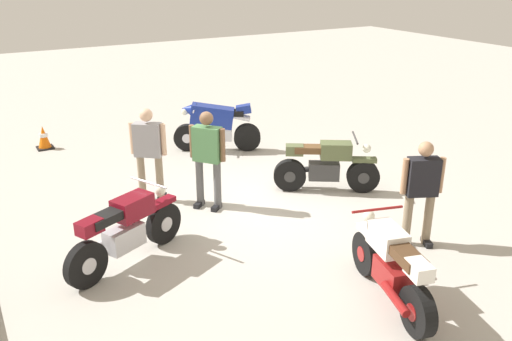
{
  "coord_description": "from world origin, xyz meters",
  "views": [
    {
      "loc": [
        -7.48,
        4.4,
        4.04
      ],
      "look_at": [
        -0.2,
        0.2,
        0.75
      ],
      "focal_mm": 37.98,
      "sensor_mm": 36.0,
      "label": 1
    }
  ],
  "objects_px": {
    "person_in_black_shirt": "(421,188)",
    "motorcycle_blue_sportbike": "(216,125)",
    "motorcycle_maroon_cruiser": "(126,230)",
    "traffic_cone": "(44,137)",
    "person_in_gray_shirt": "(149,149)",
    "motorcycle_cream_vintage": "(391,267)",
    "motorcycle_olive_vintage": "(326,166)",
    "person_in_green_shirt": "(207,154)"
  },
  "relations": [
    {
      "from": "motorcycle_olive_vintage",
      "to": "motorcycle_cream_vintage",
      "type": "xyz_separation_m",
      "value": [
        -3.22,
        1.41,
        0.0
      ]
    },
    {
      "from": "person_in_black_shirt",
      "to": "person_in_gray_shirt",
      "type": "bearing_deg",
      "value": -115.38
    },
    {
      "from": "motorcycle_blue_sportbike",
      "to": "person_in_black_shirt",
      "type": "bearing_deg",
      "value": 126.73
    },
    {
      "from": "motorcycle_cream_vintage",
      "to": "person_in_black_shirt",
      "type": "distance_m",
      "value": 1.72
    },
    {
      "from": "traffic_cone",
      "to": "motorcycle_olive_vintage",
      "type": "bearing_deg",
      "value": -141.66
    },
    {
      "from": "motorcycle_maroon_cruiser",
      "to": "motorcycle_blue_sportbike",
      "type": "relative_size",
      "value": 1.08
    },
    {
      "from": "motorcycle_olive_vintage",
      "to": "motorcycle_blue_sportbike",
      "type": "height_order",
      "value": "motorcycle_blue_sportbike"
    },
    {
      "from": "person_in_gray_shirt",
      "to": "traffic_cone",
      "type": "bearing_deg",
      "value": 54.64
    },
    {
      "from": "motorcycle_olive_vintage",
      "to": "person_in_gray_shirt",
      "type": "height_order",
      "value": "person_in_gray_shirt"
    },
    {
      "from": "motorcycle_olive_vintage",
      "to": "person_in_gray_shirt",
      "type": "xyz_separation_m",
      "value": [
        1.23,
        2.94,
        0.48
      ]
    },
    {
      "from": "motorcycle_olive_vintage",
      "to": "person_in_gray_shirt",
      "type": "bearing_deg",
      "value": -170.0
    },
    {
      "from": "motorcycle_maroon_cruiser",
      "to": "person_in_black_shirt",
      "type": "height_order",
      "value": "person_in_black_shirt"
    },
    {
      "from": "motorcycle_cream_vintage",
      "to": "person_in_black_shirt",
      "type": "relative_size",
      "value": 1.18
    },
    {
      "from": "motorcycle_olive_vintage",
      "to": "motorcycle_maroon_cruiser",
      "type": "distance_m",
      "value": 4.03
    },
    {
      "from": "motorcycle_maroon_cruiser",
      "to": "motorcycle_cream_vintage",
      "type": "xyz_separation_m",
      "value": [
        -2.54,
        -2.56,
        -0.03
      ]
    },
    {
      "from": "person_in_black_shirt",
      "to": "traffic_cone",
      "type": "xyz_separation_m",
      "value": [
        7.47,
        4.07,
        -0.66
      ]
    },
    {
      "from": "motorcycle_olive_vintage",
      "to": "motorcycle_blue_sportbike",
      "type": "relative_size",
      "value": 0.96
    },
    {
      "from": "motorcycle_olive_vintage",
      "to": "traffic_cone",
      "type": "bearing_deg",
      "value": 161.0
    },
    {
      "from": "person_in_gray_shirt",
      "to": "person_in_green_shirt",
      "type": "bearing_deg",
      "value": -96.93
    },
    {
      "from": "traffic_cone",
      "to": "motorcycle_blue_sportbike",
      "type": "bearing_deg",
      "value": -121.65
    },
    {
      "from": "motorcycle_blue_sportbike",
      "to": "traffic_cone",
      "type": "relative_size",
      "value": 3.39
    },
    {
      "from": "motorcycle_cream_vintage",
      "to": "traffic_cone",
      "type": "distance_m",
      "value": 8.81
    },
    {
      "from": "motorcycle_olive_vintage",
      "to": "person_in_black_shirt",
      "type": "distance_m",
      "value": 2.35
    },
    {
      "from": "motorcycle_maroon_cruiser",
      "to": "motorcycle_cream_vintage",
      "type": "bearing_deg",
      "value": -70.2
    },
    {
      "from": "motorcycle_maroon_cruiser",
      "to": "person_in_black_shirt",
      "type": "relative_size",
      "value": 1.19
    },
    {
      "from": "person_in_green_shirt",
      "to": "traffic_cone",
      "type": "distance_m",
      "value": 5.14
    },
    {
      "from": "motorcycle_olive_vintage",
      "to": "person_in_black_shirt",
      "type": "relative_size",
      "value": 1.06
    },
    {
      "from": "person_in_black_shirt",
      "to": "person_in_gray_shirt",
      "type": "relative_size",
      "value": 0.96
    },
    {
      "from": "motorcycle_maroon_cruiser",
      "to": "traffic_cone",
      "type": "distance_m",
      "value": 5.85
    },
    {
      "from": "traffic_cone",
      "to": "motorcycle_cream_vintage",
      "type": "bearing_deg",
      "value": -162.31
    },
    {
      "from": "motorcycle_olive_vintage",
      "to": "traffic_cone",
      "type": "distance_m",
      "value": 6.59
    },
    {
      "from": "person_in_green_shirt",
      "to": "person_in_gray_shirt",
      "type": "xyz_separation_m",
      "value": [
        0.77,
        0.77,
        -0.02
      ]
    },
    {
      "from": "person_in_green_shirt",
      "to": "traffic_cone",
      "type": "height_order",
      "value": "person_in_green_shirt"
    },
    {
      "from": "motorcycle_olive_vintage",
      "to": "person_in_black_shirt",
      "type": "xyz_separation_m",
      "value": [
        -2.31,
        0.02,
        0.43
      ]
    },
    {
      "from": "person_in_black_shirt",
      "to": "motorcycle_cream_vintage",
      "type": "bearing_deg",
      "value": -31.6
    },
    {
      "from": "person_in_gray_shirt",
      "to": "person_in_black_shirt",
      "type": "bearing_deg",
      "value": -102.09
    },
    {
      "from": "person_in_black_shirt",
      "to": "motorcycle_blue_sportbike",
      "type": "bearing_deg",
      "value": -147.48
    },
    {
      "from": "motorcycle_olive_vintage",
      "to": "motorcycle_cream_vintage",
      "type": "bearing_deg",
      "value": -81.0
    },
    {
      "from": "motorcycle_blue_sportbike",
      "to": "person_in_gray_shirt",
      "type": "xyz_separation_m",
      "value": [
        -1.87,
        2.21,
        0.37
      ]
    },
    {
      "from": "motorcycle_maroon_cruiser",
      "to": "traffic_cone",
      "type": "relative_size",
      "value": 3.66
    },
    {
      "from": "motorcycle_cream_vintage",
      "to": "person_in_black_shirt",
      "type": "height_order",
      "value": "person_in_black_shirt"
    },
    {
      "from": "person_in_black_shirt",
      "to": "person_in_gray_shirt",
      "type": "distance_m",
      "value": 4.58
    }
  ]
}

